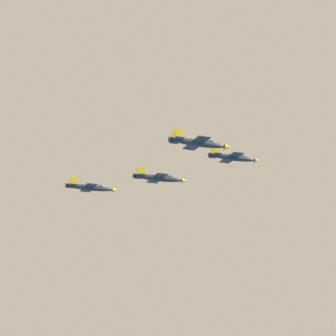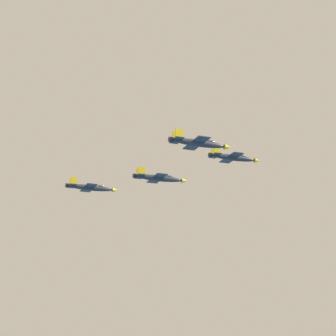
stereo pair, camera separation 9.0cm
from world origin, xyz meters
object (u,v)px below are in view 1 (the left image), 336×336
at_px(jet_lead, 233,157).
at_px(jet_left_outer, 91,188).
at_px(jet_left_wingman, 159,178).
at_px(jet_right_wingman, 199,143).

xyz_separation_m(jet_lead, jet_left_outer, (39.28, 27.00, -5.00)).
relative_size(jet_left_wingman, jet_right_wingman, 1.00).
bearing_deg(jet_left_wingman, jet_left_outer, 140.44).
bearing_deg(jet_left_outer, jet_left_wingman, -41.24).
height_order(jet_lead, jet_left_outer, jet_lead).
distance_m(jet_lead, jet_left_wingman, 24.18).
height_order(jet_left_wingman, jet_right_wingman, jet_right_wingman).
bearing_deg(jet_lead, jet_left_wingman, 139.96).
bearing_deg(jet_right_wingman, jet_left_wingman, 89.41).
bearing_deg(jet_left_wingman, jet_right_wingman, -89.20).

